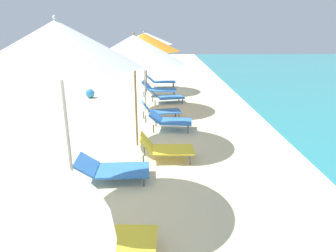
{
  "coord_description": "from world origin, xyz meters",
  "views": [
    {
      "loc": [
        0.1,
        5.61,
        2.92
      ],
      "look_at": [
        0.15,
        10.45,
        1.32
      ],
      "focal_mm": 32.05,
      "sensor_mm": 36.0,
      "label": 1
    }
  ],
  "objects_px": {
    "umbrella_fourth": "(58,44)",
    "lounger_fifth_inland": "(165,148)",
    "lounger_fourth_inland": "(98,236)",
    "lounger_sixth_inland": "(160,110)",
    "umbrella_farthest": "(146,38)",
    "lounger_farthest_shoreside": "(160,81)",
    "lounger_farthest_inland": "(158,89)",
    "beach_ball": "(90,93)",
    "lounger_fourth_shoreside": "(112,169)",
    "umbrella_sixth": "(144,42)",
    "umbrella_fifth": "(134,49)",
    "lounger_fifth_shoreside": "(170,120)",
    "lounger_sixth_shoreside": "(166,97)"
  },
  "relations": [
    {
      "from": "lounger_fifth_inland",
      "to": "umbrella_farthest",
      "type": "xyz_separation_m",
      "value": [
        -0.86,
        7.74,
        2.14
      ]
    },
    {
      "from": "lounger_fifth_shoreside",
      "to": "umbrella_fourth",
      "type": "bearing_deg",
      "value": -106.58
    },
    {
      "from": "lounger_sixth_inland",
      "to": "umbrella_farthest",
      "type": "height_order",
      "value": "umbrella_farthest"
    },
    {
      "from": "umbrella_fifth",
      "to": "umbrella_farthest",
      "type": "relative_size",
      "value": 1.02
    },
    {
      "from": "umbrella_sixth",
      "to": "lounger_farthest_shoreside",
      "type": "height_order",
      "value": "umbrella_sixth"
    },
    {
      "from": "lounger_farthest_shoreside",
      "to": "lounger_farthest_inland",
      "type": "distance_m",
      "value": 1.99
    },
    {
      "from": "lounger_fifth_shoreside",
      "to": "beach_ball",
      "type": "bearing_deg",
      "value": 133.36
    },
    {
      "from": "lounger_sixth_inland",
      "to": "umbrella_fifth",
      "type": "bearing_deg",
      "value": -115.46
    },
    {
      "from": "umbrella_fourth",
      "to": "umbrella_farthest",
      "type": "height_order",
      "value": "umbrella_fourth"
    },
    {
      "from": "umbrella_farthest",
      "to": "umbrella_sixth",
      "type": "bearing_deg",
      "value": -87.38
    },
    {
      "from": "lounger_fifth_shoreside",
      "to": "lounger_farthest_shoreside",
      "type": "height_order",
      "value": "lounger_farthest_shoreside"
    },
    {
      "from": "umbrella_fifth",
      "to": "lounger_fifth_inland",
      "type": "xyz_separation_m",
      "value": [
        0.72,
        -0.91,
        -2.13
      ]
    },
    {
      "from": "umbrella_fourth",
      "to": "lounger_fifth_shoreside",
      "type": "relative_size",
      "value": 2.36
    },
    {
      "from": "umbrella_sixth",
      "to": "umbrella_farthest",
      "type": "xyz_separation_m",
      "value": [
        -0.15,
        3.39,
        0.01
      ]
    },
    {
      "from": "lounger_sixth_shoreside",
      "to": "lounger_fourth_inland",
      "type": "bearing_deg",
      "value": -109.81
    },
    {
      "from": "lounger_farthest_inland",
      "to": "beach_ball",
      "type": "height_order",
      "value": "lounger_farthest_inland"
    },
    {
      "from": "umbrella_fourth",
      "to": "lounger_fourth_inland",
      "type": "xyz_separation_m",
      "value": [
        0.59,
        -0.99,
        -2.43
      ]
    },
    {
      "from": "lounger_sixth_inland",
      "to": "umbrella_farthest",
      "type": "xyz_separation_m",
      "value": [
        -0.7,
        4.58,
        2.11
      ]
    },
    {
      "from": "umbrella_sixth",
      "to": "lounger_farthest_shoreside",
      "type": "bearing_deg",
      "value": 83.78
    },
    {
      "from": "umbrella_fourth",
      "to": "lounger_fifth_inland",
      "type": "height_order",
      "value": "umbrella_fourth"
    },
    {
      "from": "lounger_fourth_inland",
      "to": "lounger_sixth_inland",
      "type": "height_order",
      "value": "lounger_sixth_inland"
    },
    {
      "from": "lounger_fifth_shoreside",
      "to": "beach_ball",
      "type": "height_order",
      "value": "lounger_fifth_shoreside"
    },
    {
      "from": "umbrella_farthest",
      "to": "lounger_farthest_shoreside",
      "type": "height_order",
      "value": "umbrella_farthest"
    },
    {
      "from": "umbrella_fifth",
      "to": "beach_ball",
      "type": "xyz_separation_m",
      "value": [
        -2.51,
        5.5,
        -2.22
      ]
    },
    {
      "from": "lounger_fourth_shoreside",
      "to": "lounger_farthest_inland",
      "type": "distance_m",
      "value": 7.71
    },
    {
      "from": "lounger_fourth_shoreside",
      "to": "lounger_fifth_shoreside",
      "type": "distance_m",
      "value": 3.28
    },
    {
      "from": "umbrella_fourth",
      "to": "lounger_sixth_inland",
      "type": "relative_size",
      "value": 2.25
    },
    {
      "from": "umbrella_farthest",
      "to": "lounger_fourth_inland",
      "type": "bearing_deg",
      "value": -90.2
    },
    {
      "from": "lounger_fourth_shoreside",
      "to": "lounger_fifth_inland",
      "type": "height_order",
      "value": "lounger_fifth_inland"
    },
    {
      "from": "umbrella_fourth",
      "to": "lounger_sixth_shoreside",
      "type": "relative_size",
      "value": 2.12
    },
    {
      "from": "umbrella_fourth",
      "to": "umbrella_fifth",
      "type": "relative_size",
      "value": 1.09
    },
    {
      "from": "lounger_fourth_inland",
      "to": "beach_ball",
      "type": "height_order",
      "value": "lounger_fourth_inland"
    },
    {
      "from": "lounger_fifth_shoreside",
      "to": "lounger_sixth_shoreside",
      "type": "height_order",
      "value": "lounger_sixth_shoreside"
    },
    {
      "from": "lounger_fourth_inland",
      "to": "lounger_farthest_inland",
      "type": "relative_size",
      "value": 0.98
    },
    {
      "from": "umbrella_farthest",
      "to": "lounger_farthest_shoreside",
      "type": "xyz_separation_m",
      "value": [
        0.63,
        0.98,
        -2.1
      ]
    },
    {
      "from": "lounger_farthest_inland",
      "to": "umbrella_farthest",
      "type": "bearing_deg",
      "value": 125.28
    },
    {
      "from": "umbrella_farthest",
      "to": "beach_ball",
      "type": "distance_m",
      "value": 3.52
    },
    {
      "from": "lounger_sixth_shoreside",
      "to": "umbrella_farthest",
      "type": "xyz_separation_m",
      "value": [
        -0.92,
        2.27,
        2.17
      ]
    },
    {
      "from": "lounger_fifth_shoreside",
      "to": "lounger_farthest_inland",
      "type": "height_order",
      "value": "lounger_farthest_inland"
    },
    {
      "from": "umbrella_sixth",
      "to": "umbrella_fourth",
      "type": "bearing_deg",
      "value": -97.05
    },
    {
      "from": "umbrella_farthest",
      "to": "lounger_farthest_shoreside",
      "type": "distance_m",
      "value": 2.4
    },
    {
      "from": "lounger_fourth_shoreside",
      "to": "lounger_sixth_inland",
      "type": "distance_m",
      "value": 4.2
    },
    {
      "from": "lounger_sixth_inland",
      "to": "lounger_fourth_inland",
      "type": "bearing_deg",
      "value": -108.45
    },
    {
      "from": "lounger_fifth_inland",
      "to": "lounger_sixth_inland",
      "type": "relative_size",
      "value": 0.9
    },
    {
      "from": "lounger_farthest_shoreside",
      "to": "lounger_sixth_shoreside",
      "type": "bearing_deg",
      "value": -87.63
    },
    {
      "from": "lounger_fourth_inland",
      "to": "umbrella_fifth",
      "type": "height_order",
      "value": "umbrella_fifth"
    },
    {
      "from": "lounger_fifth_shoreside",
      "to": "umbrella_farthest",
      "type": "bearing_deg",
      "value": 105.35
    },
    {
      "from": "lounger_farthest_inland",
      "to": "lounger_sixth_shoreside",
      "type": "bearing_deg",
      "value": -68.98
    },
    {
      "from": "umbrella_fifth",
      "to": "lounger_fourth_shoreside",
      "type": "bearing_deg",
      "value": -100.23
    },
    {
      "from": "umbrella_fourth",
      "to": "umbrella_sixth",
      "type": "relative_size",
      "value": 1.11
    }
  ]
}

